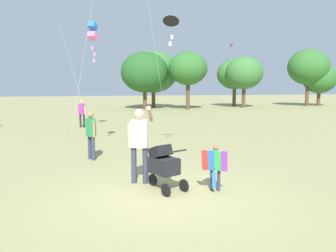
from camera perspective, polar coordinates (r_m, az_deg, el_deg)
The scene contains 9 objects.
ground_plane at distance 7.46m, azimuth -0.17°, elevation -11.51°, with size 120.00×120.00×0.00m, color #938E5B.
treeline_distant at distance 33.62m, azimuth 4.98°, elevation 8.98°, with size 40.25×6.50×5.92m.
child_with_butterfly_kite at distance 7.64m, azimuth 7.91°, elevation -6.27°, with size 0.57×0.47×1.03m.
person_adult_flyer at distance 8.12m, azimuth -4.81°, elevation -2.17°, with size 0.67×0.54×1.86m.
stroller at distance 7.68m, azimuth -0.77°, elevation -6.26°, with size 0.85×1.09×1.03m.
kite_adult_black at distance 11.61m, azimuth 0.46°, elevation 16.87°, with size 1.51×3.48×4.58m.
kite_orange_delta at distance 12.72m, azimuth -12.49°, elevation 15.11°, with size 1.05×2.78×4.54m.
person_red_shirt at distance 19.11m, azimuth -14.19°, elevation 2.37°, with size 0.41×0.33×1.48m.
person_sitting_far at distance 10.90m, azimuth -12.75°, elevation -0.91°, with size 0.34×0.43×1.51m.
Camera 1 is at (-1.29, -6.95, 2.38)m, focal length 36.47 mm.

